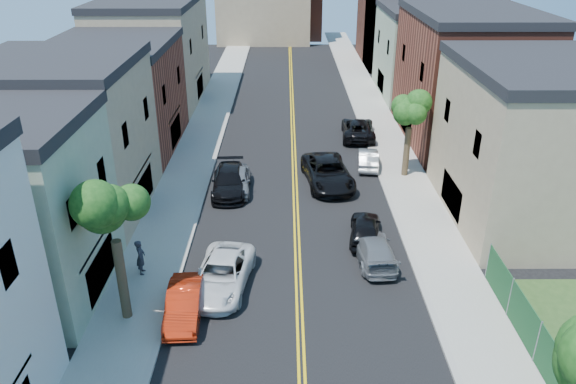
{
  "coord_description": "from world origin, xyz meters",
  "views": [
    {
      "loc": [
        -0.62,
        -6.44,
        16.19
      ],
      "look_at": [
        -0.51,
        23.23,
        2.0
      ],
      "focal_mm": 34.52,
      "sensor_mm": 36.0,
      "label": 1
    }
  ],
  "objects_px": {
    "grey_car_right": "(374,249)",
    "black_car_right": "(365,229)",
    "grey_car_left": "(237,181)",
    "black_suv_lane": "(328,172)",
    "black_car_left": "(229,181)",
    "pedestrian_left": "(141,257)",
    "red_sedan": "(184,303)",
    "dark_car_right_far": "(358,129)",
    "silver_car_right": "(368,159)",
    "white_pickup": "(222,274)"
  },
  "relations": [
    {
      "from": "grey_car_left",
      "to": "black_car_left",
      "type": "distance_m",
      "value": 0.56
    },
    {
      "from": "grey_car_left",
      "to": "black_car_right",
      "type": "distance_m",
      "value": 10.24
    },
    {
      "from": "dark_car_right_far",
      "to": "silver_car_right",
      "type": "bearing_deg",
      "value": 93.66
    },
    {
      "from": "white_pickup",
      "to": "black_car_right",
      "type": "distance_m",
      "value": 8.98
    },
    {
      "from": "silver_car_right",
      "to": "grey_car_right",
      "type": "bearing_deg",
      "value": 90.05
    },
    {
      "from": "black_suv_lane",
      "to": "dark_car_right_far",
      "type": "bearing_deg",
      "value": 63.45
    },
    {
      "from": "white_pickup",
      "to": "black_suv_lane",
      "type": "relative_size",
      "value": 0.86
    },
    {
      "from": "grey_car_left",
      "to": "red_sedan",
      "type": "bearing_deg",
      "value": -97.45
    },
    {
      "from": "red_sedan",
      "to": "black_suv_lane",
      "type": "distance_m",
      "value": 16.39
    },
    {
      "from": "dark_car_right_far",
      "to": "black_car_right",
      "type": "bearing_deg",
      "value": 88.31
    },
    {
      "from": "silver_car_right",
      "to": "pedestrian_left",
      "type": "relative_size",
      "value": 2.14
    },
    {
      "from": "grey_car_right",
      "to": "black_suv_lane",
      "type": "bearing_deg",
      "value": -83.23
    },
    {
      "from": "black_car_right",
      "to": "pedestrian_left",
      "type": "xyz_separation_m",
      "value": [
        -11.91,
        -3.55,
        0.37
      ]
    },
    {
      "from": "dark_car_right_far",
      "to": "black_suv_lane",
      "type": "relative_size",
      "value": 0.9
    },
    {
      "from": "black_car_left",
      "to": "black_car_right",
      "type": "relative_size",
      "value": 1.27
    },
    {
      "from": "black_car_right",
      "to": "black_car_left",
      "type": "bearing_deg",
      "value": -29.58
    },
    {
      "from": "grey_car_right",
      "to": "silver_car_right",
      "type": "height_order",
      "value": "grey_car_right"
    },
    {
      "from": "pedestrian_left",
      "to": "silver_car_right",
      "type": "bearing_deg",
      "value": -49.43
    },
    {
      "from": "pedestrian_left",
      "to": "black_suv_lane",
      "type": "bearing_deg",
      "value": -48.57
    },
    {
      "from": "dark_car_right_far",
      "to": "pedestrian_left",
      "type": "relative_size",
      "value": 3.04
    },
    {
      "from": "black_car_left",
      "to": "silver_car_right",
      "type": "bearing_deg",
      "value": 20.65
    },
    {
      "from": "black_suv_lane",
      "to": "grey_car_right",
      "type": "bearing_deg",
      "value": -87.46
    },
    {
      "from": "grey_car_left",
      "to": "silver_car_right",
      "type": "xyz_separation_m",
      "value": [
        9.44,
        4.13,
        -0.09
      ]
    },
    {
      "from": "grey_car_left",
      "to": "black_suv_lane",
      "type": "relative_size",
      "value": 0.7
    },
    {
      "from": "red_sedan",
      "to": "pedestrian_left",
      "type": "height_order",
      "value": "pedestrian_left"
    },
    {
      "from": "black_car_right",
      "to": "dark_car_right_far",
      "type": "xyz_separation_m",
      "value": [
        1.61,
        17.16,
        0.07
      ]
    },
    {
      "from": "black_car_left",
      "to": "dark_car_right_far",
      "type": "height_order",
      "value": "dark_car_right_far"
    },
    {
      "from": "grey_car_right",
      "to": "black_suv_lane",
      "type": "height_order",
      "value": "black_suv_lane"
    },
    {
      "from": "black_car_right",
      "to": "black_suv_lane",
      "type": "height_order",
      "value": "black_suv_lane"
    },
    {
      "from": "white_pickup",
      "to": "silver_car_right",
      "type": "relative_size",
      "value": 1.37
    },
    {
      "from": "white_pickup",
      "to": "black_car_right",
      "type": "bearing_deg",
      "value": 38.89
    },
    {
      "from": "grey_car_right",
      "to": "pedestrian_left",
      "type": "bearing_deg",
      "value": 2.84
    },
    {
      "from": "grey_car_left",
      "to": "silver_car_right",
      "type": "bearing_deg",
      "value": 21.91
    },
    {
      "from": "grey_car_right",
      "to": "black_car_right",
      "type": "bearing_deg",
      "value": -89.06
    },
    {
      "from": "grey_car_left",
      "to": "dark_car_right_far",
      "type": "height_order",
      "value": "dark_car_right_far"
    },
    {
      "from": "grey_car_right",
      "to": "silver_car_right",
      "type": "relative_size",
      "value": 1.18
    },
    {
      "from": "red_sedan",
      "to": "black_car_right",
      "type": "xyz_separation_m",
      "value": [
        9.18,
        6.89,
        0.02
      ]
    },
    {
      "from": "grey_car_left",
      "to": "black_car_right",
      "type": "height_order",
      "value": "grey_car_left"
    },
    {
      "from": "red_sedan",
      "to": "silver_car_right",
      "type": "height_order",
      "value": "red_sedan"
    },
    {
      "from": "grey_car_left",
      "to": "grey_car_right",
      "type": "height_order",
      "value": "grey_car_left"
    },
    {
      "from": "grey_car_left",
      "to": "grey_car_right",
      "type": "distance_m",
      "value": 11.89
    },
    {
      "from": "black_car_left",
      "to": "dark_car_right_far",
      "type": "bearing_deg",
      "value": 44.4
    },
    {
      "from": "dark_car_right_far",
      "to": "black_suv_lane",
      "type": "bearing_deg",
      "value": 74.9
    },
    {
      "from": "white_pickup",
      "to": "grey_car_right",
      "type": "xyz_separation_m",
      "value": [
        7.87,
        2.43,
        -0.07
      ]
    },
    {
      "from": "grey_car_left",
      "to": "grey_car_right",
      "type": "xyz_separation_m",
      "value": [
        8.0,
        -8.79,
        -0.07
      ]
    },
    {
      "from": "grey_car_right",
      "to": "silver_car_right",
      "type": "distance_m",
      "value": 13.01
    },
    {
      "from": "grey_car_right",
      "to": "silver_car_right",
      "type": "xyz_separation_m",
      "value": [
        1.43,
        12.93,
        -0.03
      ]
    },
    {
      "from": "dark_car_right_far",
      "to": "black_car_left",
      "type": "bearing_deg",
      "value": 50.79
    },
    {
      "from": "black_car_right",
      "to": "black_suv_lane",
      "type": "distance_m",
      "value": 7.83
    },
    {
      "from": "black_car_right",
      "to": "red_sedan",
      "type": "bearing_deg",
      "value": 44.84
    }
  ]
}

